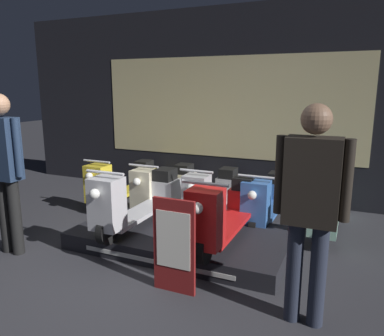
{
  "coord_description": "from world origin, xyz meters",
  "views": [
    {
      "loc": [
        2.08,
        -2.84,
        1.89
      ],
      "look_at": [
        0.1,
        1.64,
        0.83
      ],
      "focal_mm": 35.0,
      "sensor_mm": 36.0,
      "label": 1
    }
  ],
  "objects": [
    {
      "name": "scooter_backrow_0",
      "position": [
        -1.44,
        2.26,
        0.32
      ],
      "size": [
        0.47,
        1.78,
        0.82
      ],
      "color": "black",
      "rests_on": "ground_plane"
    },
    {
      "name": "scooter_backrow_1",
      "position": [
        -0.63,
        2.26,
        0.32
      ],
      "size": [
        0.47,
        1.78,
        0.82
      ],
      "color": "black",
      "rests_on": "ground_plane"
    },
    {
      "name": "scooter_display_right",
      "position": [
        0.81,
        0.99,
        0.52
      ],
      "size": [
        0.47,
        1.78,
        0.82
      ],
      "color": "black",
      "rests_on": "display_platform"
    },
    {
      "name": "display_platform",
      "position": [
        0.24,
        1.0,
        0.1
      ],
      "size": [
        2.55,
        1.35,
        0.2
      ],
      "color": "black",
      "rests_on": "ground_plane"
    },
    {
      "name": "scooter_display_left",
      "position": [
        -0.33,
        0.99,
        0.52
      ],
      "size": [
        0.47,
        1.78,
        0.82
      ],
      "color": "black",
      "rests_on": "display_platform"
    },
    {
      "name": "scooter_backrow_3",
      "position": [
        0.99,
        2.26,
        0.32
      ],
      "size": [
        0.47,
        1.78,
        0.82
      ],
      "color": "black",
      "rests_on": "ground_plane"
    },
    {
      "name": "ground_plane",
      "position": [
        0.0,
        0.0,
        0.0
      ],
      "size": [
        30.0,
        30.0,
        0.0
      ],
      "primitive_type": "plane",
      "color": "#2D2D33"
    },
    {
      "name": "scooter_backrow_2",
      "position": [
        0.18,
        2.26,
        0.32
      ],
      "size": [
        0.47,
        1.78,
        0.82
      ],
      "color": "black",
      "rests_on": "ground_plane"
    },
    {
      "name": "shop_wall_back",
      "position": [
        0.0,
        3.3,
        1.6
      ],
      "size": [
        8.33,
        0.09,
        3.2
      ],
      "color": "black",
      "rests_on": "ground_plane"
    },
    {
      "name": "person_left_browsing",
      "position": [
        -1.48,
        0.04,
        1.06
      ],
      "size": [
        0.53,
        0.24,
        1.83
      ],
      "color": "black",
      "rests_on": "ground_plane"
    },
    {
      "name": "price_sign_board",
      "position": [
        0.63,
        0.03,
        0.46
      ],
      "size": [
        0.42,
        0.04,
        0.91
      ],
      "color": "maroon",
      "rests_on": "ground_plane"
    },
    {
      "name": "person_right_browsing",
      "position": [
        1.8,
        0.04,
        1.05
      ],
      "size": [
        0.57,
        0.23,
        1.78
      ],
      "color": "#232838",
      "rests_on": "ground_plane"
    },
    {
      "name": "scooter_backrow_4",
      "position": [
        1.8,
        2.26,
        0.32
      ],
      "size": [
        0.47,
        1.78,
        0.82
      ],
      "color": "black",
      "rests_on": "ground_plane"
    }
  ]
}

